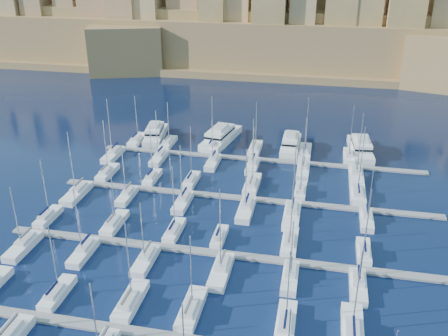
% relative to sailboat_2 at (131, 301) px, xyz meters
% --- Properties ---
extents(ground, '(600.00, 600.00, 0.00)m').
position_rel_sailboat_2_xyz_m(ground, '(11.52, 28.32, -0.76)').
color(ground, '#051332').
rests_on(ground, ground).
extents(pontoon_mid_near, '(84.00, 2.00, 0.40)m').
position_rel_sailboat_2_xyz_m(pontoon_mid_near, '(11.52, 16.32, -0.56)').
color(pontoon_mid_near, slate).
rests_on(pontoon_mid_near, ground).
extents(pontoon_mid_far, '(84.00, 2.00, 0.40)m').
position_rel_sailboat_2_xyz_m(pontoon_mid_far, '(11.52, 38.32, -0.56)').
color(pontoon_mid_far, slate).
rests_on(pontoon_mid_far, ground).
extents(pontoon_far, '(84.00, 2.00, 0.40)m').
position_rel_sailboat_2_xyz_m(pontoon_far, '(11.52, 60.32, -0.56)').
color(pontoon_far, slate).
rests_on(pontoon_far, ground).
extents(sailboat_1, '(2.55, 8.50, 13.05)m').
position_rel_sailboat_2_xyz_m(sailboat_1, '(-12.18, -0.54, -0.03)').
color(sailboat_1, white).
rests_on(sailboat_1, ground).
extents(sailboat_2, '(2.88, 9.59, 15.87)m').
position_rel_sailboat_2_xyz_m(sailboat_2, '(0.00, 0.00, 0.00)').
color(sailboat_2, white).
rests_on(sailboat_2, ground).
extents(sailboat_3, '(2.92, 9.73, 13.77)m').
position_rel_sailboat_2_xyz_m(sailboat_3, '(9.76, 0.07, -0.02)').
color(sailboat_3, white).
rests_on(sailboat_3, ground).
extents(sailboat_4, '(2.78, 9.26, 13.34)m').
position_rel_sailboat_2_xyz_m(sailboat_4, '(24.14, -0.16, -0.02)').
color(sailboat_4, white).
rests_on(sailboat_4, ground).
extents(sailboat_5, '(3.11, 10.38, 14.23)m').
position_rel_sailboat_2_xyz_m(sailboat_5, '(33.69, 0.38, -0.01)').
color(sailboat_5, white).
rests_on(sailboat_5, ground).
extents(sailboat_12, '(2.46, 8.19, 13.61)m').
position_rel_sailboat_2_xyz_m(sailboat_12, '(-26.12, 21.31, -0.03)').
color(sailboat_12, white).
rests_on(sailboat_12, ground).
extents(sailboat_13, '(2.72, 9.06, 13.21)m').
position_rel_sailboat_2_xyz_m(sailboat_13, '(-11.87, 21.74, -0.03)').
color(sailboat_13, white).
rests_on(sailboat_13, ground).
extents(sailboat_14, '(2.51, 8.35, 14.48)m').
position_rel_sailboat_2_xyz_m(sailboat_14, '(0.59, 21.39, -0.02)').
color(sailboat_14, white).
rests_on(sailboat_14, ground).
extents(sailboat_15, '(2.23, 7.45, 10.98)m').
position_rel_sailboat_2_xyz_m(sailboat_15, '(9.66, 20.95, -0.06)').
color(sailboat_15, white).
rests_on(sailboat_15, ground).
extents(sailboat_16, '(2.81, 9.36, 13.53)m').
position_rel_sailboat_2_xyz_m(sailboat_16, '(22.89, 21.89, -0.02)').
color(sailboat_16, white).
rests_on(sailboat_16, ground).
extents(sailboat_17, '(2.46, 8.19, 13.41)m').
position_rel_sailboat_2_xyz_m(sailboat_17, '(36.27, 21.31, -0.03)').
color(sailboat_17, white).
rests_on(sailboat_17, ground).
extents(sailboat_18, '(2.85, 9.50, 13.45)m').
position_rel_sailboat_2_xyz_m(sailboat_18, '(-25.07, 10.69, -0.02)').
color(sailboat_18, white).
rests_on(sailboat_18, ground).
extents(sailboat_19, '(2.62, 8.75, 14.16)m').
position_rel_sailboat_2_xyz_m(sailboat_19, '(-13.29, 11.06, -0.02)').
color(sailboat_19, white).
rests_on(sailboat_19, ground).
extents(sailboat_20, '(2.69, 8.96, 12.77)m').
position_rel_sailboat_2_xyz_m(sailboat_20, '(-1.48, 10.95, -0.03)').
color(sailboat_20, white).
rests_on(sailboat_20, ground).
extents(sailboat_21, '(2.98, 9.93, 14.48)m').
position_rel_sailboat_2_xyz_m(sailboat_21, '(12.22, 10.48, -0.01)').
color(sailboat_21, white).
rests_on(sailboat_21, ground).
extents(sailboat_22, '(2.58, 8.61, 12.17)m').
position_rel_sailboat_2_xyz_m(sailboat_22, '(23.85, 11.13, -0.04)').
color(sailboat_22, white).
rests_on(sailboat_22, ground).
extents(sailboat_23, '(2.67, 8.89, 13.27)m').
position_rel_sailboat_2_xyz_m(sailboat_23, '(34.89, 10.99, -0.03)').
color(sailboat_23, white).
rests_on(sailboat_23, ground).
extents(sailboat_24, '(2.71, 9.03, 14.19)m').
position_rel_sailboat_2_xyz_m(sailboat_24, '(-23.07, 43.72, -0.02)').
color(sailboat_24, white).
rests_on(sailboat_24, ground).
extents(sailboat_25, '(2.45, 8.15, 13.45)m').
position_rel_sailboat_2_xyz_m(sailboat_25, '(-11.47, 43.29, -0.03)').
color(sailboat_25, white).
rests_on(sailboat_25, ground).
extents(sailboat_26, '(2.59, 8.62, 14.30)m').
position_rel_sailboat_2_xyz_m(sailboat_26, '(-1.97, 43.52, -0.02)').
color(sailboat_26, white).
rests_on(sailboat_26, ground).
extents(sailboat_27, '(3.09, 10.30, 14.74)m').
position_rel_sailboat_2_xyz_m(sailboat_27, '(12.36, 44.35, -0.00)').
color(sailboat_27, white).
rests_on(sailboat_27, ground).
extents(sailboat_28, '(2.44, 8.12, 11.93)m').
position_rel_sailboat_2_xyz_m(sailboat_28, '(23.49, 43.28, -0.05)').
color(sailboat_28, white).
rests_on(sailboat_28, ground).
extents(sailboat_29, '(3.25, 10.84, 16.55)m').
position_rel_sailboat_2_xyz_m(sailboat_29, '(36.05, 44.61, 0.02)').
color(sailboat_29, white).
rests_on(sailboat_29, ground).
extents(sailboat_30, '(3.12, 10.40, 15.76)m').
position_rel_sailboat_2_xyz_m(sailboat_30, '(-25.23, 32.24, 0.01)').
color(sailboat_30, white).
rests_on(sailboat_30, ground).
extents(sailboat_31, '(2.46, 8.21, 13.15)m').
position_rel_sailboat_2_xyz_m(sailboat_31, '(-13.86, 33.32, -0.03)').
color(sailboat_31, white).
rests_on(sailboat_31, ground).
extents(sailboat_32, '(2.72, 9.05, 14.42)m').
position_rel_sailboat_2_xyz_m(sailboat_32, '(-0.95, 32.91, -0.02)').
color(sailboat_32, white).
rests_on(sailboat_32, ground).
extents(sailboat_33, '(3.01, 10.04, 14.93)m').
position_rel_sailboat_2_xyz_m(sailboat_33, '(12.88, 32.42, -0.00)').
color(sailboat_33, white).
rests_on(sailboat_33, ground).
extents(sailboat_34, '(3.27, 10.90, 16.59)m').
position_rel_sailboat_2_xyz_m(sailboat_34, '(22.48, 32.00, 0.02)').
color(sailboat_34, white).
rests_on(sailboat_34, ground).
extents(sailboat_35, '(2.51, 8.38, 12.43)m').
position_rel_sailboat_2_xyz_m(sailboat_35, '(37.40, 33.24, -0.04)').
color(sailboat_35, white).
rests_on(sailboat_35, ground).
extents(sailboat_36, '(2.80, 9.33, 13.70)m').
position_rel_sailboat_2_xyz_m(sailboat_36, '(-23.75, 65.87, -0.02)').
color(sailboat_36, white).
rests_on(sailboat_36, ground).
extents(sailboat_37, '(2.63, 8.76, 12.61)m').
position_rel_sailboat_2_xyz_m(sailboat_37, '(-14.42, 65.59, -0.04)').
color(sailboat_37, white).
rests_on(sailboat_37, ground).
extents(sailboat_38, '(2.64, 8.80, 15.00)m').
position_rel_sailboat_2_xyz_m(sailboat_38, '(-2.01, 65.61, -0.01)').
color(sailboat_38, white).
rests_on(sailboat_38, ground).
extents(sailboat_39, '(2.94, 9.80, 14.01)m').
position_rel_sailboat_2_xyz_m(sailboat_39, '(9.85, 66.10, -0.01)').
color(sailboat_39, white).
rests_on(sailboat_39, ground).
extents(sailboat_40, '(3.13, 10.44, 15.93)m').
position_rel_sailboat_2_xyz_m(sailboat_40, '(23.19, 66.42, 0.01)').
color(sailboat_40, white).
rests_on(sailboat_40, ground).
extents(sailboat_41, '(2.81, 9.37, 14.77)m').
position_rel_sailboat_2_xyz_m(sailboat_41, '(34.60, 65.89, -0.01)').
color(sailboat_41, white).
rests_on(sailboat_41, ground).
extents(sailboat_42, '(2.95, 9.84, 16.33)m').
position_rel_sailboat_2_xyz_m(sailboat_42, '(-26.15, 54.52, 0.01)').
color(sailboat_42, white).
rests_on(sailboat_42, ground).
extents(sailboat_43, '(2.70, 9.00, 13.99)m').
position_rel_sailboat_2_xyz_m(sailboat_43, '(-13.64, 54.93, -0.02)').
color(sailboat_43, white).
rests_on(sailboat_43, ground).
extents(sailboat_44, '(2.69, 8.96, 12.29)m').
position_rel_sailboat_2_xyz_m(sailboat_44, '(0.68, 54.95, -0.04)').
color(sailboat_44, white).
rests_on(sailboat_44, ground).
extents(sailboat_45, '(2.70, 8.99, 13.42)m').
position_rel_sailboat_2_xyz_m(sailboat_45, '(10.90, 54.94, -0.03)').
color(sailboat_45, white).
rests_on(sailboat_45, ground).
extents(sailboat_46, '(2.91, 9.71, 14.65)m').
position_rel_sailboat_2_xyz_m(sailboat_46, '(23.42, 54.59, -0.01)').
color(sailboat_46, white).
rests_on(sailboat_46, ground).
extents(sailboat_47, '(3.26, 10.87, 16.89)m').
position_rel_sailboat_2_xyz_m(sailboat_47, '(36.02, 54.02, 0.02)').
color(sailboat_47, white).
rests_on(sailboat_47, ground).
extents(motor_yacht_a, '(7.06, 16.35, 5.25)m').
position_rel_sailboat_2_xyz_m(motor_yacht_a, '(-19.57, 69.42, 0.96)').
color(motor_yacht_a, white).
rests_on(motor_yacht_a, ground).
extents(motor_yacht_b, '(9.01, 19.99, 5.25)m').
position_rel_sailboat_2_xyz_m(motor_yacht_b, '(-0.75, 71.09, 0.96)').
color(motor_yacht_b, white).
rests_on(motor_yacht_b, ground).
extents(motor_yacht_c, '(4.71, 15.59, 5.25)m').
position_rel_sailboat_2_xyz_m(motor_yacht_c, '(19.12, 69.31, 0.96)').
color(motor_yacht_c, white).
rests_on(motor_yacht_c, ground).
extents(motor_yacht_d, '(6.65, 17.78, 5.25)m').
position_rel_sailboat_2_xyz_m(motor_yacht_d, '(37.66, 70.18, 0.96)').
color(motor_yacht_d, white).
rests_on(motor_yacht_d, ground).
extents(fortified_city, '(460.00, 108.95, 59.52)m').
position_rel_sailboat_2_xyz_m(fortified_city, '(11.33, 183.58, 13.98)').
color(fortified_city, brown).
rests_on(fortified_city, ground).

